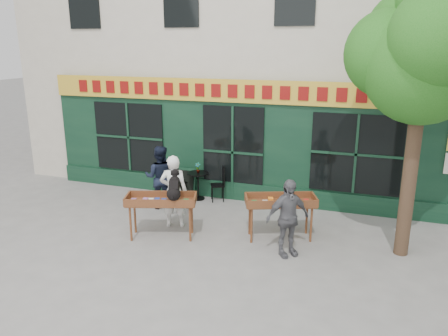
{
  "coord_description": "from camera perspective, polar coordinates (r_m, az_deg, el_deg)",
  "views": [
    {
      "loc": [
        3.5,
        -8.65,
        4.17
      ],
      "look_at": [
        0.37,
        0.5,
        1.42
      ],
      "focal_mm": 35.0,
      "sensor_mm": 36.0,
      "label": 1
    }
  ],
  "objects": [
    {
      "name": "book_cart_right",
      "position": [
        9.65,
        7.39,
        -4.59
      ],
      "size": [
        1.62,
        1.12,
        0.99
      ],
      "rotation": [
        0.0,
        0.0,
        0.37
      ],
      "color": "brown",
      "rests_on": "ground"
    },
    {
      "name": "book_cart_center",
      "position": [
        9.72,
        -8.21,
        -4.46
      ],
      "size": [
        1.62,
        1.05,
        0.99
      ],
      "rotation": [
        0.0,
        0.0,
        0.31
      ],
      "color": "brown",
      "rests_on": "ground"
    },
    {
      "name": "bistro_table",
      "position": [
        12.09,
        -3.41,
        -1.63
      ],
      "size": [
        0.6,
        0.6,
        0.76
      ],
      "color": "black",
      "rests_on": "ground"
    },
    {
      "name": "building",
      "position": [
        15.06,
        5.73,
        18.83
      ],
      "size": [
        14.0,
        7.26,
        10.0
      ],
      "color": "beige",
      "rests_on": "ground"
    },
    {
      "name": "woman",
      "position": [
        10.26,
        -6.59,
        -3.05
      ],
      "size": [
        0.73,
        0.59,
        1.73
      ],
      "primitive_type": "imported",
      "rotation": [
        0.0,
        0.0,
        3.45
      ],
      "color": "white",
      "rests_on": "ground"
    },
    {
      "name": "bistro_chair_left",
      "position": [
        12.27,
        -6.28,
        -1.37
      ],
      "size": [
        0.46,
        0.46,
        0.95
      ],
      "rotation": [
        0.0,
        0.0,
        1.23
      ],
      "color": "black",
      "rests_on": "ground"
    },
    {
      "name": "potted_plant",
      "position": [
        11.99,
        -3.44,
        0.04
      ],
      "size": [
        0.16,
        0.12,
        0.29
      ],
      "primitive_type": "imported",
      "rotation": [
        0.0,
        0.0,
        -0.08
      ],
      "color": "gray",
      "rests_on": "bistro_table"
    },
    {
      "name": "street_tree",
      "position": [
        9.05,
        25.01,
        14.03
      ],
      "size": [
        3.05,
        2.9,
        5.6
      ],
      "color": "#382619",
      "rests_on": "ground"
    },
    {
      "name": "bistro_chair_right",
      "position": [
        11.95,
        -0.45,
        -1.74
      ],
      "size": [
        0.48,
        0.48,
        0.95
      ],
      "rotation": [
        0.0,
        0.0,
        -1.13
      ],
      "color": "black",
      "rests_on": "ground"
    },
    {
      "name": "man_right",
      "position": [
        8.91,
        8.29,
        -6.47
      ],
      "size": [
        0.98,
        0.92,
        1.62
      ],
      "primitive_type": "imported",
      "rotation": [
        0.0,
        0.0,
        0.72
      ],
      "color": "#535358",
      "rests_on": "ground"
    },
    {
      "name": "man_left",
      "position": [
        11.51,
        -8.36,
        -1.17
      ],
      "size": [
        0.95,
        0.82,
        1.67
      ],
      "primitive_type": "imported",
      "rotation": [
        0.0,
        0.0,
        3.41
      ],
      "color": "black",
      "rests_on": "ground"
    },
    {
      "name": "dog",
      "position": [
        9.38,
        -6.55,
        -2.14
      ],
      "size": [
        0.51,
        0.68,
        0.6
      ],
      "primitive_type": null,
      "rotation": [
        0.0,
        0.0,
        0.31
      ],
      "color": "black",
      "rests_on": "book_cart_center"
    },
    {
      "name": "ground",
      "position": [
        10.22,
        -2.88,
        -8.25
      ],
      "size": [
        80.0,
        80.0,
        0.0
      ],
      "primitive_type": "plane",
      "color": "slate",
      "rests_on": "ground"
    },
    {
      "name": "chalkboard",
      "position": [
        12.46,
        -4.96,
        -1.83
      ],
      "size": [
        0.57,
        0.21,
        0.79
      ],
      "rotation": [
        0.0,
        0.0,
        -0.03
      ],
      "color": "black",
      "rests_on": "ground"
    }
  ]
}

